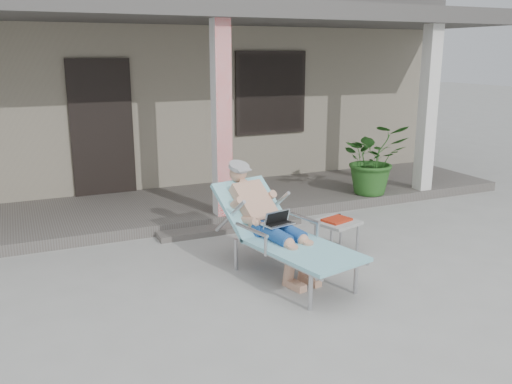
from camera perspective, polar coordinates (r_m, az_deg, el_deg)
name	(u,v)px	position (r m, az deg, el deg)	size (l,w,h in m)	color
ground	(295,281)	(5.78, 4.17, -9.37)	(60.00, 60.00, 0.00)	#9E9E99
house	(146,86)	(11.44, -11.46, 10.86)	(10.40, 5.40, 3.30)	gray
porch_deck	(204,204)	(8.36, -5.55, -1.26)	(10.00, 2.00, 0.15)	#605B56
porch_overhang	(200,19)	(8.01, -5.91, 17.66)	(10.00, 2.30, 2.85)	silver
porch_step	(231,228)	(7.34, -2.65, -3.77)	(2.00, 0.30, 0.07)	#605B56
lounger	(275,206)	(5.75, 2.00, -1.49)	(1.09, 1.94, 1.22)	#B7B7BC
side_table	(337,224)	(6.56, 8.48, -3.33)	(0.57, 0.57, 0.41)	#A4A49F
potted_palm	(373,159)	(8.73, 12.25, 3.46)	(1.02, 0.88, 1.13)	#26591E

